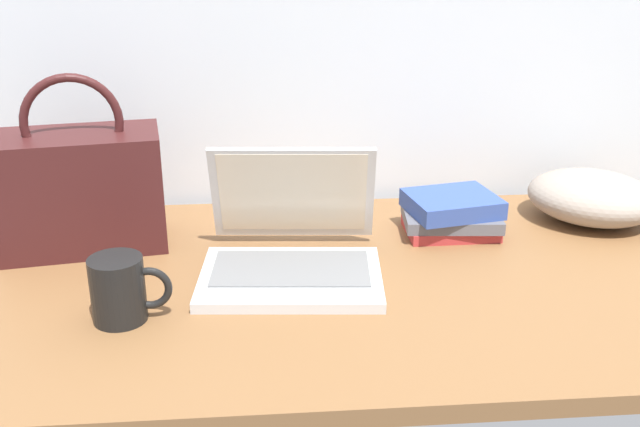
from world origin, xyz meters
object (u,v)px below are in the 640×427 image
object	(u,v)px
handbag	(80,188)
cushion	(592,197)
laptop	(291,247)
coffee_mug	(120,289)
book_stack	(451,214)

from	to	relation	value
handbag	cushion	bearing A→B (deg)	2.32
handbag	cushion	distance (m)	1.02
laptop	coffee_mug	world-z (taller)	laptop
laptop	cushion	size ratio (longest dim) A/B	1.26
coffee_mug	handbag	bearing A→B (deg)	111.24
coffee_mug	book_stack	bearing A→B (deg)	26.48
coffee_mug	handbag	size ratio (longest dim) A/B	0.38
cushion	book_stack	bearing A→B (deg)	-172.12
laptop	handbag	world-z (taller)	handbag
coffee_mug	cushion	bearing A→B (deg)	20.62
book_stack	cushion	xyz separation A→B (m)	(0.30, 0.04, 0.01)
coffee_mug	book_stack	xyz separation A→B (m)	(0.59, 0.30, -0.01)
handbag	book_stack	size ratio (longest dim) A/B	1.69
coffee_mug	handbag	xyz separation A→B (m)	(-0.12, 0.30, 0.06)
laptop	coffee_mug	distance (m)	0.31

